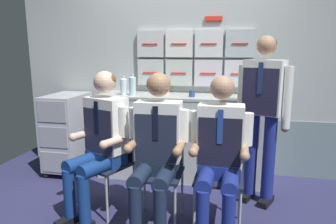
# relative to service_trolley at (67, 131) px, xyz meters

# --- Properties ---
(galley_bulkhead) EXTENTS (4.20, 0.14, 2.15)m
(galley_bulkhead) POSITION_rel_service_trolley_xyz_m (1.41, 0.39, 0.54)
(galley_bulkhead) COLOR #A5ABAB
(galley_bulkhead) RESTS_ON ground
(galley_counter) EXTENTS (2.01, 0.53, 0.99)m
(galley_counter) POSITION_rel_service_trolley_xyz_m (1.43, 0.10, -0.02)
(galley_counter) COLOR #B9BEBA
(galley_counter) RESTS_ON ground
(service_trolley) EXTENTS (0.40, 0.65, 0.97)m
(service_trolley) POSITION_rel_service_trolley_xyz_m (0.00, 0.00, 0.00)
(service_trolley) COLOR black
(service_trolley) RESTS_ON ground
(folding_chair_left) EXTENTS (0.53, 0.53, 0.86)m
(folding_chair_left) POSITION_rel_service_trolley_xyz_m (0.90, -0.74, 0.02)
(folding_chair_left) COLOR #A8AAAF
(folding_chair_left) RESTS_ON ground
(crew_member_left) EXTENTS (0.58, 0.71, 1.33)m
(crew_member_left) POSITION_rel_service_trolley_xyz_m (0.84, -0.88, 0.22)
(crew_member_left) COLOR black
(crew_member_left) RESTS_ON ground
(folding_chair_right) EXTENTS (0.40, 0.41, 0.86)m
(folding_chair_right) POSITION_rel_service_trolley_xyz_m (1.39, -0.85, 0.02)
(folding_chair_right) COLOR #A8AAAF
(folding_chair_right) RESTS_ON ground
(crew_member_right) EXTENTS (0.52, 0.64, 1.33)m
(crew_member_right) POSITION_rel_service_trolley_xyz_m (1.39, -1.01, 0.22)
(crew_member_right) COLOR black
(crew_member_right) RESTS_ON ground
(folding_chair_near_trolley) EXTENTS (0.41, 0.41, 0.86)m
(folding_chair_near_trolley) POSITION_rel_service_trolley_xyz_m (1.91, -0.83, 0.02)
(folding_chair_near_trolley) COLOR #A8AAAF
(folding_chair_near_trolley) RESTS_ON ground
(crew_member_near_trolley) EXTENTS (0.51, 0.63, 1.31)m
(crew_member_near_trolley) POSITION_rel_service_trolley_xyz_m (1.91, -0.99, 0.21)
(crew_member_near_trolley) COLOR black
(crew_member_near_trolley) RESTS_ON ground
(crew_member_standing) EXTENTS (0.48, 0.37, 1.64)m
(crew_member_standing) POSITION_rel_service_trolley_xyz_m (2.28, -0.35, 0.45)
(crew_member_standing) COLOR black
(crew_member_standing) RESTS_ON ground
(water_bottle_short) EXTENTS (0.06, 0.06, 0.26)m
(water_bottle_short) POSITION_rel_service_trolley_xyz_m (2.26, 0.19, 0.60)
(water_bottle_short) COLOR silver
(water_bottle_short) RESTS_ON galley_counter
(water_bottle_blue_cap) EXTENTS (0.08, 0.08, 0.22)m
(water_bottle_blue_cap) POSITION_rel_service_trolley_xyz_m (0.75, -0.00, 0.58)
(water_bottle_blue_cap) COLOR silver
(water_bottle_blue_cap) RESTS_ON galley_counter
(water_bottle_clear) EXTENTS (0.08, 0.08, 0.25)m
(water_bottle_clear) POSITION_rel_service_trolley_xyz_m (0.87, -0.03, 0.59)
(water_bottle_clear) COLOR silver
(water_bottle_clear) RESTS_ON galley_counter
(coffee_cup_spare) EXTENTS (0.07, 0.07, 0.07)m
(coffee_cup_spare) POSITION_rel_service_trolley_xyz_m (1.55, 0.02, 0.51)
(coffee_cup_spare) COLOR navy
(coffee_cup_spare) RESTS_ON galley_counter
(paper_cup_blue) EXTENTS (0.07, 0.07, 0.09)m
(paper_cup_blue) POSITION_rel_service_trolley_xyz_m (1.21, 0.26, 0.52)
(paper_cup_blue) COLOR tan
(paper_cup_blue) RESTS_ON galley_counter
(snack_banana) EXTENTS (0.17, 0.10, 0.04)m
(snack_banana) POSITION_rel_service_trolley_xyz_m (2.24, 0.00, 0.49)
(snack_banana) COLOR yellow
(snack_banana) RESTS_ON galley_counter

